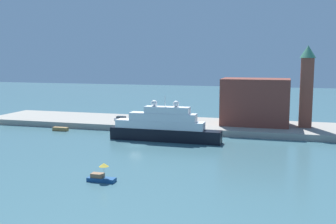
% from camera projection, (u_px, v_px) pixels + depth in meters
% --- Properties ---
extents(ground, '(400.00, 400.00, 0.00)m').
position_uv_depth(ground, '(135.00, 146.00, 91.72)').
color(ground, '#3D6670').
extents(quay_dock, '(110.00, 20.86, 1.63)m').
position_uv_depth(quay_dock, '(168.00, 124.00, 116.79)').
color(quay_dock, gray).
rests_on(quay_dock, ground).
extents(large_yacht, '(27.12, 3.70, 10.88)m').
position_uv_depth(large_yacht, '(164.00, 127.00, 96.63)').
color(large_yacht, black).
rests_on(large_yacht, ground).
extents(small_motorboat, '(4.61, 1.64, 3.07)m').
position_uv_depth(small_motorboat, '(101.00, 176.00, 65.00)').
color(small_motorboat, navy).
rests_on(small_motorboat, ground).
extents(work_barge, '(4.27, 1.40, 0.99)m').
position_uv_depth(work_barge, '(60.00, 129.00, 110.43)').
color(work_barge, olive).
rests_on(work_barge, ground).
extents(harbor_building, '(18.04, 10.80, 12.65)m').
position_uv_depth(harbor_building, '(255.00, 102.00, 109.96)').
color(harbor_building, brown).
rests_on(harbor_building, quay_dock).
extents(bell_tower, '(4.16, 4.16, 21.46)m').
position_uv_depth(bell_tower, '(307.00, 83.00, 105.33)').
color(bell_tower, brown).
rests_on(bell_tower, quay_dock).
extents(parked_car, '(4.16, 1.76, 1.33)m').
position_uv_depth(parked_car, '(122.00, 119.00, 117.58)').
color(parked_car, silver).
rests_on(parked_car, quay_dock).
extents(person_figure, '(0.36, 0.36, 1.63)m').
position_uv_depth(person_figure, '(128.00, 122.00, 111.02)').
color(person_figure, maroon).
rests_on(person_figure, quay_dock).
extents(mooring_bollard, '(0.44, 0.44, 0.70)m').
position_uv_depth(mooring_bollard, '(161.00, 125.00, 107.35)').
color(mooring_bollard, black).
rests_on(mooring_bollard, quay_dock).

